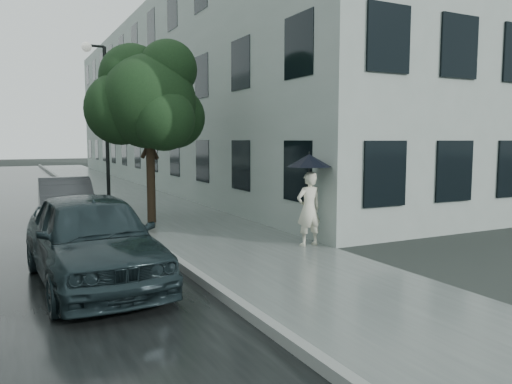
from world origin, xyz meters
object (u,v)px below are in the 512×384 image
car_far (66,201)px  pedestrian (309,209)px  street_tree (148,100)px  lamp_post (102,117)px  car_near (92,238)px

car_far → pedestrian: bearing=-49.0°
street_tree → lamp_post: lamp_post is taller
lamp_post → car_far: bearing=-123.2°
street_tree → car_far: bearing=160.7°
car_far → street_tree: bearing=-17.2°
car_near → car_far: bearing=84.8°
pedestrian → street_tree: size_ratio=0.32×
street_tree → pedestrian: bearing=-64.5°
pedestrian → street_tree: street_tree is taller
pedestrian → street_tree: 5.94m
pedestrian → street_tree: (-2.30, 4.81, 2.63)m
pedestrian → car_near: pedestrian is taller
street_tree → lamp_post: (-0.79, 2.91, -0.35)m
lamp_post → car_near: bearing=-100.5°
car_near → car_far: car_near is taller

